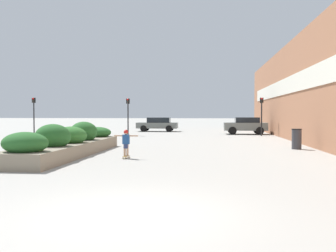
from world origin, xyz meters
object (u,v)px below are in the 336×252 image
skateboarder (126,140)px  car_center_left (158,124)px  traffic_light_left (128,110)px  traffic_light_far_left (34,109)px  skateboard (126,157)px  traffic_light_right (262,110)px  trash_bin (297,139)px  car_leftmost (246,125)px

skateboarder → car_center_left: (-1.94, 24.02, 0.02)m
traffic_light_left → traffic_light_far_left: (-8.72, 0.04, 0.07)m
skateboard → traffic_light_right: (7.96, 17.03, 2.17)m
traffic_light_far_left → trash_bin: bearing=-30.3°
skateboarder → traffic_light_right: (7.96, 17.03, 1.47)m
car_center_left → trash_bin: bearing=-152.1°
skateboarder → traffic_light_left: bearing=104.6°
car_center_left → traffic_light_left: (-1.67, -7.15, 1.43)m
traffic_light_left → traffic_light_far_left: size_ratio=0.97×
car_leftmost → traffic_light_far_left: (-19.20, -2.62, 1.45)m
trash_bin → traffic_light_right: size_ratio=0.33×
car_center_left → traffic_light_right: size_ratio=1.33×
skateboarder → traffic_light_far_left: size_ratio=0.34×
traffic_light_far_left → car_leftmost: bearing=7.8°
skateboarder → car_leftmost: size_ratio=0.29×
car_leftmost → traffic_light_right: 3.07m
car_center_left → traffic_light_far_left: 12.68m
skateboard → car_center_left: car_center_left is taller
trash_bin → skateboarder: bearing=-148.6°
traffic_light_right → traffic_light_far_left: bearing=-179.7°
skateboarder → car_leftmost: (6.86, 19.53, 0.06)m
traffic_light_right → traffic_light_far_left: 20.29m
skateboarder → traffic_light_right: size_ratio=0.34×
traffic_light_left → traffic_light_right: (11.57, 0.15, 0.02)m
traffic_light_right → traffic_light_far_left: (-20.29, -0.12, 0.05)m
skateboard → traffic_light_far_left: size_ratio=0.18×
skateboard → traffic_light_right: 18.92m
traffic_light_far_left → skateboarder: bearing=-53.9°
skateboard → skateboarder: 0.70m
car_center_left → traffic_light_left: bearing=166.9°
trash_bin → traffic_light_left: bearing=134.6°
car_leftmost → traffic_light_left: bearing=104.2°
trash_bin → car_center_left: (-10.08, 19.05, 0.24)m
skateboard → traffic_light_right: size_ratio=0.19×
car_center_left → traffic_light_left: traffic_light_left is taller
skateboarder → trash_bin: 9.54m
traffic_light_far_left → skateboard: bearing=-53.9°
skateboard → traffic_light_right: bearing=67.4°
trash_bin → car_center_left: size_ratio=0.25×
traffic_light_far_left → traffic_light_left: bearing=-0.2°
trash_bin → traffic_light_far_left: (-20.47, 11.94, 1.74)m
skateboarder → car_center_left: 24.10m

